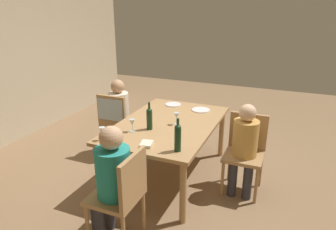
% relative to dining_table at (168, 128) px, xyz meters
% --- Properties ---
extents(ground_plane, '(10.00, 10.00, 0.00)m').
position_rel_dining_table_xyz_m(ground_plane, '(0.00, 0.00, -0.66)').
color(ground_plane, '#846647').
extents(dining_table, '(1.76, 1.14, 0.74)m').
position_rel_dining_table_xyz_m(dining_table, '(0.00, 0.00, 0.00)').
color(dining_table, '#A87F51').
rests_on(dining_table, ground_plane).
extents(chair_left_end, '(0.44, 0.44, 0.92)m').
position_rel_dining_table_xyz_m(chair_left_end, '(-1.26, -0.09, -0.13)').
color(chair_left_end, '#A87F51').
rests_on(chair_left_end, ground_plane).
extents(chair_near, '(0.44, 0.44, 0.92)m').
position_rel_dining_table_xyz_m(chair_near, '(0.09, -0.95, -0.13)').
color(chair_near, '#A87F51').
rests_on(chair_near, ground_plane).
extents(chair_far_right, '(0.46, 0.44, 0.92)m').
position_rel_dining_table_xyz_m(chair_far_right, '(0.27, 0.95, -0.07)').
color(chair_far_right, '#A87F51').
rests_on(chair_far_right, ground_plane).
extents(person_woman_host, '(0.32, 0.36, 1.15)m').
position_rel_dining_table_xyz_m(person_woman_host, '(-1.26, 0.03, 0.00)').
color(person_woman_host, '#33333D').
rests_on(person_woman_host, ground_plane).
extents(person_man_bearded, '(0.33, 0.29, 1.09)m').
position_rel_dining_table_xyz_m(person_man_bearded, '(-0.03, -0.95, -0.03)').
color(person_man_bearded, '#33333D').
rests_on(person_man_bearded, ground_plane).
extents(person_man_guest, '(0.34, 0.29, 1.11)m').
position_rel_dining_table_xyz_m(person_man_guest, '(0.42, 0.95, -0.02)').
color(person_man_guest, '#33333D').
rests_on(person_man_guest, ground_plane).
extents(wine_bottle_tall_green, '(0.07, 0.07, 0.35)m').
position_rel_dining_table_xyz_m(wine_bottle_tall_green, '(-0.68, -0.39, 0.23)').
color(wine_bottle_tall_green, '#19381E').
rests_on(wine_bottle_tall_green, dining_table).
extents(wine_bottle_dark_red, '(0.07, 0.07, 0.33)m').
position_rel_dining_table_xyz_m(wine_bottle_dark_red, '(-0.28, 0.12, 0.21)').
color(wine_bottle_dark_red, '#19381E').
rests_on(wine_bottle_dark_red, dining_table).
extents(wine_glass_near_left, '(0.07, 0.07, 0.15)m').
position_rel_dining_table_xyz_m(wine_glass_near_left, '(-0.75, 0.45, 0.18)').
color(wine_glass_near_left, silver).
rests_on(wine_glass_near_left, dining_table).
extents(wine_glass_centre, '(0.07, 0.07, 0.15)m').
position_rel_dining_table_xyz_m(wine_glass_centre, '(-0.42, 0.27, 0.18)').
color(wine_glass_centre, silver).
rests_on(wine_glass_centre, dining_table).
extents(wine_glass_near_right, '(0.07, 0.07, 0.15)m').
position_rel_dining_table_xyz_m(wine_glass_near_right, '(-0.01, -0.12, 0.18)').
color(wine_glass_near_right, silver).
rests_on(wine_glass_near_right, dining_table).
extents(dinner_plate_host, '(0.25, 0.25, 0.01)m').
position_rel_dining_table_xyz_m(dinner_plate_host, '(0.60, -0.24, 0.08)').
color(dinner_plate_host, white).
rests_on(dinner_plate_host, dining_table).
extents(dinner_plate_guest_left, '(0.23, 0.23, 0.01)m').
position_rel_dining_table_xyz_m(dinner_plate_guest_left, '(0.68, 0.21, 0.08)').
color(dinner_plate_guest_left, white).
rests_on(dinner_plate_guest_left, dining_table).
extents(folded_napkin, '(0.18, 0.15, 0.03)m').
position_rel_dining_table_xyz_m(folded_napkin, '(-0.69, -0.04, 0.09)').
color(folded_napkin, beige).
rests_on(folded_napkin, dining_table).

